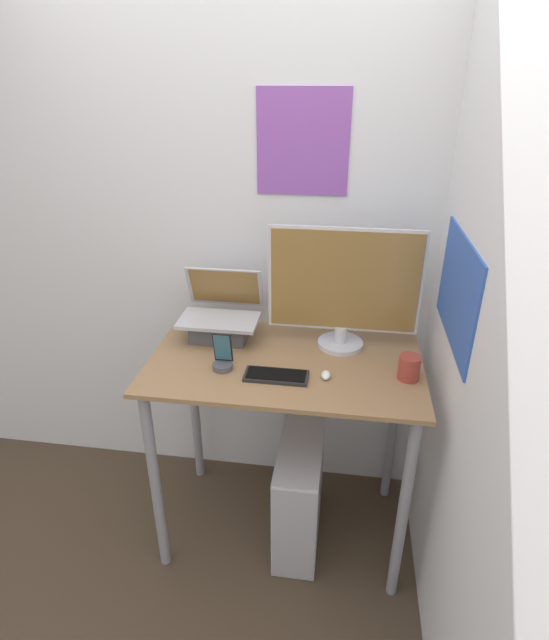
# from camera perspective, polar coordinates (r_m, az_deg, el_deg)

# --- Properties ---
(ground_plane) EXTENTS (12.00, 12.00, 0.00)m
(ground_plane) POSITION_cam_1_polar(r_m,az_deg,el_deg) (2.49, -0.13, -28.10)
(ground_plane) COLOR #473828
(wall_back) EXTENTS (6.00, 0.06, 2.60)m
(wall_back) POSITION_cam_1_polar(r_m,az_deg,el_deg) (2.32, 2.67, 8.15)
(wall_back) COLOR silver
(wall_back) RESTS_ON ground_plane
(wall_side_right) EXTENTS (0.06, 6.00, 2.60)m
(wall_side_right) POSITION_cam_1_polar(r_m,az_deg,el_deg) (1.66, 22.51, -1.57)
(wall_side_right) COLOR silver
(wall_side_right) RESTS_ON ground_plane
(desk) EXTENTS (1.13, 0.68, 0.96)m
(desk) POSITION_cam_1_polar(r_m,az_deg,el_deg) (2.17, 1.19, -8.40)
(desk) COLOR #936D47
(desk) RESTS_ON ground_plane
(laptop) EXTENTS (0.35, 0.27, 0.30)m
(laptop) POSITION_cam_1_polar(r_m,az_deg,el_deg) (2.23, -6.23, -0.07)
(laptop) COLOR #4C4C51
(laptop) RESTS_ON desk
(monitor) EXTENTS (0.63, 0.20, 0.53)m
(monitor) POSITION_cam_1_polar(r_m,az_deg,el_deg) (2.09, 7.93, 3.41)
(monitor) COLOR silver
(monitor) RESTS_ON desk
(keyboard) EXTENTS (0.25, 0.10, 0.02)m
(keyboard) POSITION_cam_1_polar(r_m,az_deg,el_deg) (1.96, 0.19, -6.38)
(keyboard) COLOR black
(keyboard) RESTS_ON desk
(mouse) EXTENTS (0.04, 0.06, 0.03)m
(mouse) POSITION_cam_1_polar(r_m,az_deg,el_deg) (1.96, 5.89, -6.29)
(mouse) COLOR white
(mouse) RESTS_ON desk
(cell_phone) EXTENTS (0.08, 0.08, 0.16)m
(cell_phone) POSITION_cam_1_polar(r_m,az_deg,el_deg) (2.01, -5.94, -4.48)
(cell_phone) COLOR #4C4C51
(cell_phone) RESTS_ON desk
(computer_tower) EXTENTS (0.19, 0.51, 0.54)m
(computer_tower) POSITION_cam_1_polar(r_m,az_deg,el_deg) (2.46, 2.85, -19.07)
(computer_tower) COLOR silver
(computer_tower) RESTS_ON ground_plane
(mug) EXTENTS (0.08, 0.08, 0.10)m
(mug) POSITION_cam_1_polar(r_m,az_deg,el_deg) (2.00, 15.15, -5.27)
(mug) COLOR #9E382D
(mug) RESTS_ON desk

